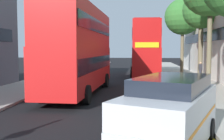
% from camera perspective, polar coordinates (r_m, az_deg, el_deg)
% --- Properties ---
extents(sidewalk_right, '(4.00, 80.00, 0.14)m').
position_cam_1_polar(sidewalk_right, '(20.12, 18.88, -3.97)').
color(sidewalk_right, '#ADA89E').
rests_on(sidewalk_right, ground).
extents(sidewalk_left, '(4.00, 80.00, 0.14)m').
position_cam_1_polar(sidewalk_left, '(21.39, -17.53, -3.45)').
color(sidewalk_left, '#ADA89E').
rests_on(sidewalk_left, ground).
extents(kerb_line_outer, '(0.10, 56.00, 0.01)m').
position_cam_1_polar(kerb_line_outer, '(17.81, 13.68, -5.14)').
color(kerb_line_outer, yellow).
rests_on(kerb_line_outer, ground).
extents(kerb_line_inner, '(0.10, 56.00, 0.01)m').
position_cam_1_polar(kerb_line_inner, '(17.79, 13.17, -5.14)').
color(kerb_line_inner, yellow).
rests_on(kerb_line_inner, ground).
extents(double_decker_bus_away, '(2.99, 10.86, 5.64)m').
position_cam_1_polar(double_decker_bus_away, '(17.70, -6.95, 4.73)').
color(double_decker_bus_away, red).
rests_on(double_decker_bus_away, ground).
extents(double_decker_bus_oncoming, '(3.04, 10.87, 5.64)m').
position_cam_1_polar(double_decker_bus_oncoming, '(28.22, 6.83, 4.59)').
color(double_decker_bus_oncoming, red).
rests_on(double_decker_bus_oncoming, ground).
extents(taxi_minivan, '(3.52, 5.16, 2.12)m').
position_cam_1_polar(taxi_minivan, '(8.03, 12.14, -8.98)').
color(taxi_minivan, silver).
rests_on(taxi_minivan, ground).
extents(pedestrian_far, '(0.34, 0.22, 1.62)m').
position_cam_1_polar(pedestrian_far, '(26.46, 18.24, -0.01)').
color(pedestrian_far, '#2D2D38').
rests_on(pedestrian_far, sidewalk_right).
extents(street_tree_mid, '(3.48, 3.48, 8.17)m').
position_cam_1_polar(street_tree_mid, '(26.82, 18.44, 11.81)').
color(street_tree_mid, '#6B6047').
rests_on(street_tree_mid, sidewalk_right).
extents(street_tree_far, '(4.34, 4.34, 8.86)m').
position_cam_1_polar(street_tree_far, '(33.90, 14.78, 10.81)').
color(street_tree_far, '#6B6047').
rests_on(street_tree_far, sidewalk_right).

